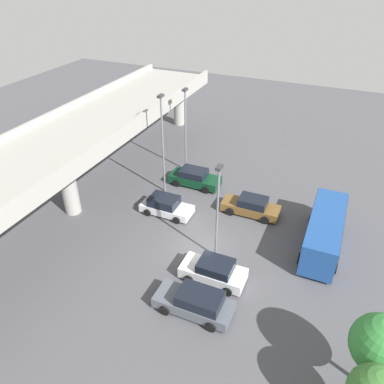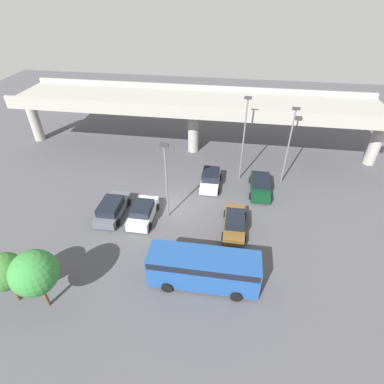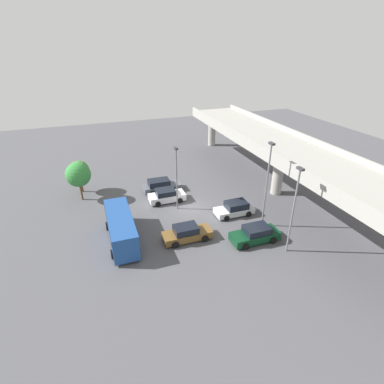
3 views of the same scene
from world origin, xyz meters
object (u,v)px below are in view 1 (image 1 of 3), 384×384
Objects in this scene: parked_car_0 at (195,302)px; parked_car_2 at (166,206)px; parked_car_1 at (214,271)px; lamp_post_mid_lot at (218,206)px; lamp_post_by_overpass at (185,125)px; tree_front_centre at (382,345)px; parked_car_4 at (195,178)px; lamp_post_near_aisle at (163,139)px; shuttle_bus at (325,230)px; parked_car_3 at (251,206)px.

parked_car_0 is 1.11× the size of parked_car_2.
parked_car_1 is 4.36m from lamp_post_mid_lot.
tree_front_centre is (-17.09, -17.80, -1.53)m from lamp_post_by_overpass.
lamp_post_by_overpass reaches higher than parked_car_0.
lamp_post_near_aisle is at bearing -134.25° from parked_car_4.
shuttle_bus reaches higher than parked_car_0.
parked_car_2 is 0.58× the size of lamp_post_mid_lot.
lamp_post_by_overpass is (13.20, 8.04, 4.15)m from parked_car_1.
lamp_post_near_aisle is 1.22× the size of lamp_post_mid_lot.
parked_car_1 is 0.52× the size of lamp_post_by_overpass.
tree_front_centre is (-12.57, -17.90, -1.93)m from lamp_post_near_aisle.
parked_car_3 is (11.38, -0.26, -0.03)m from parked_car_0.
lamp_post_mid_lot reaches higher than parked_car_2.
tree_front_centre is (-9.49, -16.21, 2.64)m from parked_car_2.
lamp_post_near_aisle is at bearing 80.96° from shuttle_bus.
lamp_post_by_overpass is at bearing 130.17° from parked_car_4.
lamp_post_by_overpass is at bearing -58.64° from parked_car_1.
parked_car_4 is at bearing -44.25° from lamp_post_near_aisle.
parked_car_1 is at bearing 135.50° from shuttle_bus.
parked_car_4 is 0.52× the size of lamp_post_near_aisle.
parked_car_0 is at bearing 84.62° from tree_front_centre.
lamp_post_mid_lot reaches higher than parked_car_4.
parked_car_2 is 7.22m from parked_car_3.
lamp_post_mid_lot is at bearing 120.82° from shuttle_bus.
parked_car_2 is 0.52× the size of lamp_post_by_overpass.
lamp_post_mid_lot is (-4.15, 6.96, 2.81)m from shuttle_bus.
lamp_post_near_aisle is 1.09× the size of lamp_post_by_overpass.
parked_car_1 is 8.99m from shuttle_bus.
parked_car_3 is 1.01× the size of parked_car_4.
parked_car_1 is 16.00m from lamp_post_by_overpass.
parked_car_3 is 0.62× the size of shuttle_bus.
parked_car_3 is at bearing -120.18° from lamp_post_by_overpass.
parked_car_4 is 5.44m from lamp_post_near_aisle.
lamp_post_mid_lot is (-6.18, 0.89, 3.70)m from parked_car_3.
lamp_post_mid_lot is (5.19, 0.63, 3.67)m from parked_car_0.
parked_car_2 is 5.25m from parked_car_4.
parked_car_4 is 0.57× the size of lamp_post_by_overpass.
shuttle_bus is at bearing -115.47° from lamp_post_by_overpass.
shuttle_bus is (-4.45, -12.31, 0.87)m from parked_car_4.
parked_car_3 is 10.39m from lamp_post_by_overpass.
tree_front_centre is (-12.30, -9.57, 2.63)m from parked_car_3.
parked_car_3 is at bearing -8.15° from lamp_post_mid_lot.
parked_car_0 is at bearing 145.86° from shuttle_bus.
parked_car_4 is at bearing 85.45° from parked_car_2.
parked_car_2 is at bearing 59.66° from tree_front_centre.
parked_car_4 is at bearing 70.14° from shuttle_bus.
parked_car_3 is at bearing 22.92° from parked_car_2.
tree_front_centre is at bearing -30.34° from parked_car_2.
shuttle_bus is at bearing -99.04° from lamp_post_near_aisle.
lamp_post_mid_lot reaches higher than parked_car_1.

